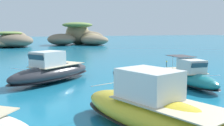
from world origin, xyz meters
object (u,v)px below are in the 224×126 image
at_px(islet_large, 81,36).
at_px(motorboat_yellow, 156,112).
at_px(islet_small, 13,41).
at_px(motorboat_teal, 189,77).
at_px(motorboat_charcoal, 52,72).
at_px(channel_buoy, 166,69).

relative_size(islet_large, motorboat_yellow, 2.10).
xyz_separation_m(islet_small, motorboat_teal, (11.80, -67.77, -1.11)).
distance_m(motorboat_yellow, motorboat_charcoal, 15.78).
distance_m(motorboat_yellow, channel_buoy, 20.14).
xyz_separation_m(motorboat_charcoal, motorboat_teal, (11.61, -7.22, -0.20)).
bearing_deg(islet_large, motorboat_yellow, -104.68).
height_order(islet_large, channel_buoy, islet_large).
xyz_separation_m(islet_small, motorboat_yellow, (2.47, -76.16, -0.88)).
height_order(islet_large, motorboat_charcoal, islet_large).
height_order(motorboat_charcoal, motorboat_teal, motorboat_charcoal).
distance_m(motorboat_charcoal, channel_buoy, 14.55).
relative_size(motorboat_teal, channel_buoy, 6.05).
xyz_separation_m(islet_large, motorboat_charcoal, (-23.55, -65.60, -1.85)).
relative_size(motorboat_yellow, motorboat_teal, 1.29).
bearing_deg(motorboat_teal, islet_large, 80.69).
relative_size(islet_small, channel_buoy, 12.29).
relative_size(motorboat_charcoal, channel_buoy, 7.27).
xyz_separation_m(islet_large, channel_buoy, (-9.02, -65.24, -2.58)).
distance_m(islet_large, channel_buoy, 65.91).
height_order(islet_small, motorboat_teal, islet_small).
distance_m(islet_large, islet_small, 24.28).
bearing_deg(channel_buoy, islet_small, 103.74).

